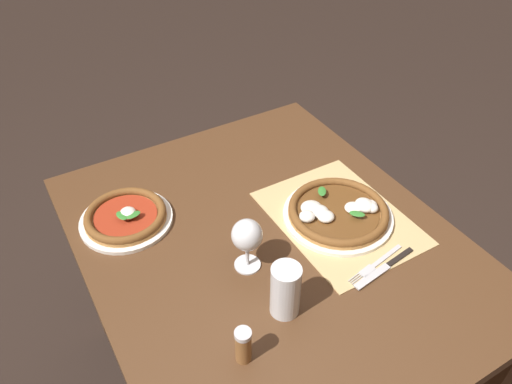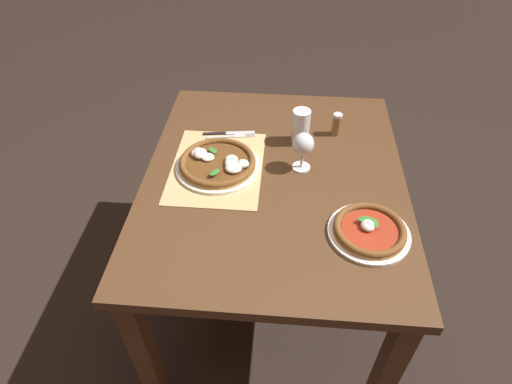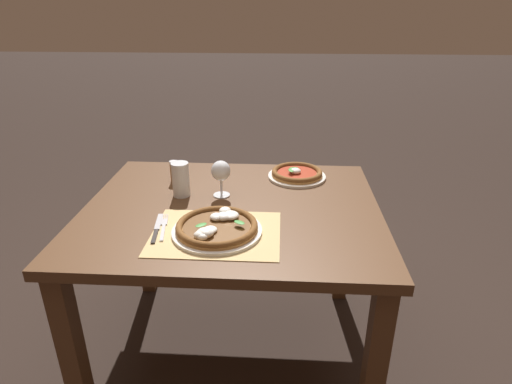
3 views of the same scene
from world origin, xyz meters
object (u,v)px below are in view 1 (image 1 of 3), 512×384
object	(u,v)px
pint_glass	(285,291)
knife	(384,268)
pizza_far	(126,217)
pizza_near	(338,212)
wine_glass	(247,237)
pepper_shaker	(243,345)
fork	(376,264)

from	to	relation	value
pint_glass	knife	distance (m)	0.30
pizza_far	pizza_near	bearing A→B (deg)	-118.89
pizza_far	wine_glass	bearing A→B (deg)	-145.71
pint_glass	pepper_shaker	xyz separation A→B (m)	(-0.06, 0.15, -0.02)
pint_glass	pepper_shaker	bearing A→B (deg)	113.44
wine_glass	knife	xyz separation A→B (m)	(-0.19, -0.30, -0.10)
pizza_near	wine_glass	world-z (taller)	wine_glass
pizza_far	pint_glass	xyz separation A→B (m)	(-0.49, -0.23, 0.05)
pizza_far	fork	distance (m)	0.71
pizza_far	pint_glass	bearing A→B (deg)	-155.21
pint_glass	wine_glass	bearing A→B (deg)	2.36
pizza_far	pepper_shaker	size ratio (longest dim) A/B	2.74
pint_glass	fork	world-z (taller)	pint_glass
wine_glass	pizza_near	bearing A→B (deg)	-85.25
pizza_far	wine_glass	xyz separation A→B (m)	(-0.32, -0.22, 0.09)
pizza_near	pepper_shaker	distance (m)	0.53
wine_glass	pepper_shaker	xyz separation A→B (m)	(-0.23, 0.14, -0.06)
fork	knife	xyz separation A→B (m)	(-0.02, -0.01, 0.00)
fork	pepper_shaker	world-z (taller)	pepper_shaker
pizza_near	pint_glass	size ratio (longest dim) A/B	2.20
pizza_near	wine_glass	size ratio (longest dim) A/B	2.06
pizza_near	pizza_far	world-z (taller)	pizza_near
wine_glass	knife	world-z (taller)	wine_glass
wine_glass	fork	xyz separation A→B (m)	(-0.17, -0.29, -0.10)
pizza_near	knife	world-z (taller)	pizza_near
pizza_near	knife	bearing A→B (deg)	176.37
pizza_far	pint_glass	distance (m)	0.54
pizza_near	wine_glass	distance (m)	0.33
fork	pepper_shaker	size ratio (longest dim) A/B	2.06
pizza_near	wine_glass	xyz separation A→B (m)	(-0.03, 0.32, 0.08)
pint_glass	pepper_shaker	world-z (taller)	pint_glass
wine_glass	pint_glass	distance (m)	0.17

